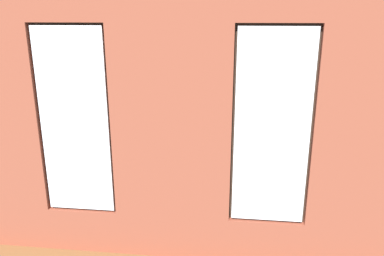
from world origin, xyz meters
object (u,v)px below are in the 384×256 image
at_px(potted_plant_beside_window_right, 39,175).
at_px(potted_plant_by_left_couch, 306,149).
at_px(candle_jar, 217,145).
at_px(potted_plant_foreground_right, 94,114).
at_px(potted_plant_near_tv, 57,146).
at_px(potted_plant_between_couches, 270,195).
at_px(tv_flatscreen, 51,122).
at_px(potted_plant_corner_near_left, 325,112).
at_px(couch_left, 344,176).
at_px(table_plant_small, 186,141).
at_px(remote_silver, 170,150).
at_px(remote_black, 200,151).
at_px(couch_by_window, 170,205).
at_px(media_console, 54,150).
at_px(papasan_chair, 188,129).
at_px(coffee_table, 195,152).
at_px(cup_ceramic, 195,147).

relative_size(potted_plant_beside_window_right, potted_plant_by_left_couch, 3.15).
distance_m(candle_jar, potted_plant_foreground_right, 3.43).
relative_size(potted_plant_near_tv, potted_plant_between_couches, 1.03).
xyz_separation_m(tv_flatscreen, potted_plant_beside_window_right, (-0.92, 2.24, -0.13)).
relative_size(potted_plant_near_tv, potted_plant_corner_near_left, 1.10).
height_order(couch_left, table_plant_small, couch_left).
relative_size(potted_plant_beside_window_right, potted_plant_between_couches, 1.09).
bearing_deg(remote_silver, potted_plant_foreground_right, -128.83).
bearing_deg(potted_plant_by_left_couch, remote_black, 21.28).
height_order(potted_plant_near_tv, potted_plant_beside_window_right, potted_plant_beside_window_right).
relative_size(table_plant_small, remote_silver, 1.45).
bearing_deg(potted_plant_corner_near_left, couch_by_window, 52.09).
bearing_deg(potted_plant_by_left_couch, potted_plant_beside_window_right, 33.43).
distance_m(candle_jar, potted_plant_by_left_couch, 1.89).
distance_m(table_plant_small, potted_plant_near_tv, 2.35).
height_order(couch_by_window, tv_flatscreen, tv_flatscreen).
height_order(candle_jar, potted_plant_foreground_right, potted_plant_foreground_right).
relative_size(remote_silver, tv_flatscreen, 0.18).
distance_m(candle_jar, potted_plant_near_tv, 2.93).
bearing_deg(media_console, papasan_chair, -155.32).
bearing_deg(tv_flatscreen, media_console, 90.00).
height_order(media_console, potted_plant_by_left_couch, media_console).
bearing_deg(media_console, potted_plant_near_tv, 121.39).
xyz_separation_m(remote_black, potted_plant_near_tv, (2.49, 0.66, 0.23)).
xyz_separation_m(remote_silver, papasan_chair, (-0.14, -1.47, -0.01)).
relative_size(remote_black, potted_plant_corner_near_left, 0.13).
bearing_deg(potted_plant_beside_window_right, candle_jar, -137.79).
height_order(couch_by_window, candle_jar, couch_by_window).
distance_m(table_plant_small, media_console, 2.76).
bearing_deg(coffee_table, potted_plant_beside_window_right, 45.92).
distance_m(coffee_table, table_plant_small, 0.28).
height_order(potted_plant_foreground_right, potted_plant_by_left_couch, potted_plant_foreground_right).
xyz_separation_m(table_plant_small, tv_flatscreen, (2.75, -0.07, 0.28)).
distance_m(table_plant_small, potted_plant_foreground_right, 2.92).
height_order(table_plant_small, remote_silver, table_plant_small).
distance_m(remote_black, potted_plant_by_left_couch, 2.25).
bearing_deg(candle_jar, potted_plant_beside_window_right, 42.21).
bearing_deg(potted_plant_foreground_right, couch_left, 156.10).
distance_m(couch_by_window, coffee_table, 1.98).
height_order(couch_left, potted_plant_beside_window_right, potted_plant_beside_window_right).
xyz_separation_m(cup_ceramic, media_console, (2.94, -0.16, -0.23)).
distance_m(potted_plant_beside_window_right, potted_plant_corner_near_left, 6.11).
height_order(coffee_table, tv_flatscreen, tv_flatscreen).
bearing_deg(papasan_chair, remote_black, 106.25).
distance_m(coffee_table, potted_plant_foreground_right, 3.14).
bearing_deg(potted_plant_between_couches, candle_jar, -67.62).
distance_m(tv_flatscreen, potted_plant_beside_window_right, 2.43).
bearing_deg(potted_plant_foreground_right, media_console, 78.71).
bearing_deg(papasan_chair, couch_left, 145.66).
height_order(cup_ceramic, potted_plant_by_left_couch, cup_ceramic).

